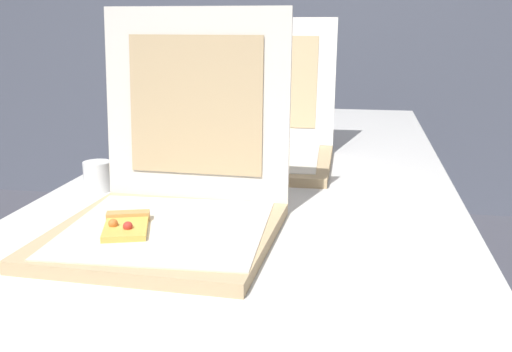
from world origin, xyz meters
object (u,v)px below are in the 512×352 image
(pizza_box_middle, at_px, (261,142))
(cup_white_near_center, at_px, (98,176))
(cup_white_far, at_px, (220,133))
(table, at_px, (261,199))
(pizza_box_front, at_px, (171,202))

(pizza_box_middle, xyz_separation_m, cup_white_near_center, (-0.31, -0.33, -0.02))
(pizza_box_middle, bearing_deg, cup_white_far, 126.48)
(table, xyz_separation_m, pizza_box_middle, (-0.03, 0.19, 0.10))
(cup_white_near_center, bearing_deg, pizza_box_front, -43.29)
(table, distance_m, cup_white_far, 0.46)
(table, distance_m, pizza_box_front, 0.40)
(table, distance_m, pizza_box_middle, 0.22)
(table, xyz_separation_m, cup_white_far, (-0.20, 0.41, 0.08))
(pizza_box_middle, relative_size, cup_white_far, 7.55)
(cup_white_near_center, xyz_separation_m, cup_white_far, (0.15, 0.55, 0.00))
(pizza_box_middle, distance_m, cup_white_far, 0.27)
(table, relative_size, pizza_box_front, 5.90)
(table, relative_size, cup_white_near_center, 37.22)
(pizza_box_front, height_order, pizza_box_middle, pizza_box_front)
(pizza_box_front, relative_size, cup_white_far, 6.31)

